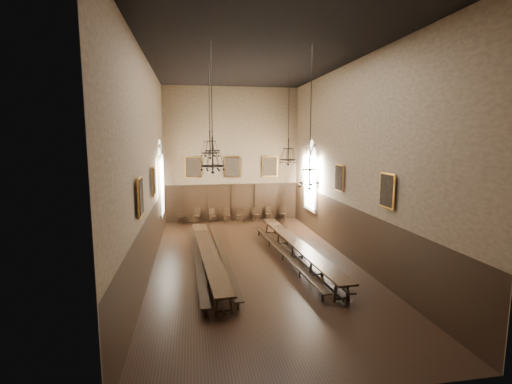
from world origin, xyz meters
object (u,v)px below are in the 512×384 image
object	(u,v)px
bench_left_outer	(197,259)
chair_2	(213,218)
chair_3	(227,218)
table_left	(208,259)
chandelier_front_left	(213,158)
chair_1	(197,219)
bench_left_inner	(222,257)
chair_5	(256,217)
table_right	(297,251)
bench_right_inner	(283,254)
bench_right_outer	(305,252)
chandelier_back_right	(288,154)
chandelier_front_right	(309,173)
chandelier_back_left	(210,147)
chair_7	(283,216)
chair_0	(181,219)
chair_6	(269,216)
chair_4	(240,218)

from	to	relation	value
bench_left_outer	chair_2	size ratio (longest dim) A/B	11.33
bench_left_outer	chair_3	bearing A→B (deg)	75.99
table_left	chandelier_front_left	distance (m)	4.95
chair_1	chair_3	xyz separation A→B (m)	(2.02, -0.00, -0.02)
bench_left_inner	chair_5	xyz separation A→B (m)	(2.99, 8.36, -0.03)
table_right	bench_right_inner	world-z (taller)	table_right
chair_5	bench_right_inner	bearing A→B (deg)	-86.03
table_right	bench_right_outer	distance (m)	0.44
bench_left_inner	bench_right_outer	world-z (taller)	bench_left_inner
chandelier_back_right	chandelier_front_right	size ratio (longest dim) A/B	0.89
chair_5	chandelier_front_left	world-z (taller)	chandelier_front_left
table_right	chair_5	bearing A→B (deg)	93.24
chandelier_back_left	chandelier_back_right	xyz separation A→B (m)	(4.09, 0.61, -0.38)
chair_2	chandelier_back_left	distance (m)	8.01
chair_5	chandelier_back_left	world-z (taller)	chandelier_back_left
chair_2	chandelier_back_left	world-z (taller)	chandelier_back_left
chandelier_back_right	chandelier_front_left	world-z (taller)	same
chair_7	chandelier_back_right	distance (m)	7.25
chair_0	chair_2	xyz separation A→B (m)	(2.10, 0.06, 0.00)
bench_left_outer	chair_7	world-z (taller)	chair_7
chair_5	bench_right_outer	bearing A→B (deg)	-78.53
chair_0	bench_right_outer	bearing A→B (deg)	-55.82
chair_1	chair_3	world-z (taller)	chair_1
chair_0	chandelier_back_right	bearing A→B (deg)	-45.65
chair_1	chair_5	bearing A→B (deg)	18.11
chair_2	bench_right_outer	bearing A→B (deg)	-78.05
chair_1	bench_right_inner	bearing A→B (deg)	-48.14
chair_6	bench_left_outer	bearing A→B (deg)	-122.69
bench_right_outer	chair_0	xyz separation A→B (m)	(-5.96, 8.35, -0.01)
chair_2	bench_left_outer	bearing A→B (deg)	-110.39
chair_5	chair_7	size ratio (longest dim) A/B	0.96
table_right	bench_right_inner	xyz separation A→B (m)	(-0.68, -0.01, -0.12)
chair_1	chair_5	xyz separation A→B (m)	(4.02, 0.04, -0.02)
chair_0	chandelier_back_left	xyz separation A→B (m)	(1.71, -6.27, 4.89)
chair_3	chandelier_back_left	distance (m)	8.06
bench_left_inner	chair_6	size ratio (longest dim) A/B	10.39
bench_right_outer	chandelier_back_left	size ratio (longest dim) A/B	2.41
table_right	chandelier_front_left	xyz separation A→B (m)	(-3.97, -2.43, 4.49)
chair_6	chair_7	distance (m)	0.94
chair_1	chandelier_back_right	xyz separation A→B (m)	(4.76, -5.65, 4.50)
bench_left_outer	bench_left_inner	size ratio (longest dim) A/B	1.03
chair_7	chandelier_back_left	bearing A→B (deg)	-121.46
chair_4	chandelier_front_left	distance (m)	11.98
bench_left_inner	bench_right_inner	bearing A→B (deg)	-2.04
chair_2	chandelier_back_right	size ratio (longest dim) A/B	0.20
table_left	bench_right_outer	world-z (taller)	table_left
chair_2	chandelier_back_left	xyz separation A→B (m)	(-0.40, -6.33, 4.89)
chandelier_front_right	chair_4	bearing A→B (deg)	96.55
chandelier_front_left	chandelier_front_right	world-z (taller)	same
bench_right_outer	chair_4	distance (m)	8.52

